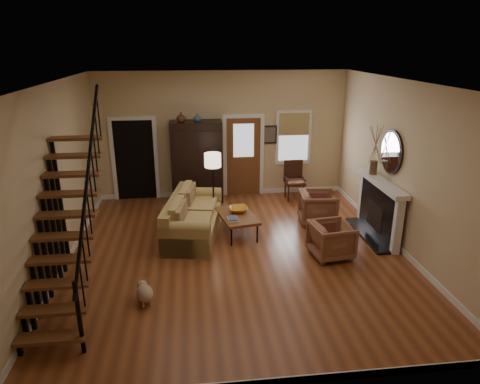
{
  "coord_description": "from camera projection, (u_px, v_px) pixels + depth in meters",
  "views": [
    {
      "loc": [
        -0.83,
        -7.55,
        3.95
      ],
      "look_at": [
        0.1,
        0.4,
        1.15
      ],
      "focal_mm": 32.0,
      "sensor_mm": 36.0,
      "label": 1
    }
  ],
  "objects": [
    {
      "name": "room",
      "position": [
        210.0,
        158.0,
        9.58
      ],
      "size": [
        7.0,
        7.33,
        3.3
      ],
      "color": "brown",
      "rests_on": "ground"
    },
    {
      "name": "staircase",
      "position": [
        63.0,
        208.0,
        6.42
      ],
      "size": [
        0.94,
        2.8,
        3.2
      ],
      "primitive_type": null,
      "color": "brown",
      "rests_on": "ground"
    },
    {
      "name": "fireplace",
      "position": [
        382.0,
        203.0,
        9.04
      ],
      "size": [
        0.33,
        1.95,
        2.3
      ],
      "color": "black",
      "rests_on": "ground"
    },
    {
      "name": "armoire",
      "position": [
        197.0,
        162.0,
        11.0
      ],
      "size": [
        1.3,
        0.6,
        2.1
      ],
      "primitive_type": null,
      "color": "black",
      "rests_on": "ground"
    },
    {
      "name": "vase_a",
      "position": [
        181.0,
        117.0,
        10.48
      ],
      "size": [
        0.24,
        0.24,
        0.25
      ],
      "primitive_type": "imported",
      "color": "#4C2619",
      "rests_on": "armoire"
    },
    {
      "name": "vase_b",
      "position": [
        197.0,
        118.0,
        10.53
      ],
      "size": [
        0.2,
        0.2,
        0.21
      ],
      "primitive_type": "imported",
      "color": "#334C60",
      "rests_on": "armoire"
    },
    {
      "name": "sofa",
      "position": [
        193.0,
        217.0,
        9.15
      ],
      "size": [
        1.37,
        2.41,
        0.85
      ],
      "primitive_type": null,
      "rotation": [
        0.0,
        0.0,
        -0.18
      ],
      "color": "tan",
      "rests_on": "ground"
    },
    {
      "name": "coffee_table",
      "position": [
        237.0,
        224.0,
        9.27
      ],
      "size": [
        0.92,
        1.31,
        0.46
      ],
      "primitive_type": null,
      "rotation": [
        0.0,
        0.0,
        0.19
      ],
      "color": "brown",
      "rests_on": "ground"
    },
    {
      "name": "bowl",
      "position": [
        238.0,
        209.0,
        9.32
      ],
      "size": [
        0.41,
        0.41,
        0.1
      ],
      "primitive_type": "imported",
      "color": "orange",
      "rests_on": "coffee_table"
    },
    {
      "name": "books",
      "position": [
        233.0,
        219.0,
        8.89
      ],
      "size": [
        0.22,
        0.3,
        0.06
      ],
      "primitive_type": null,
      "color": "beige",
      "rests_on": "coffee_table"
    },
    {
      "name": "armchair_left",
      "position": [
        331.0,
        240.0,
        8.25
      ],
      "size": [
        0.87,
        0.85,
        0.7
      ],
      "primitive_type": "imported",
      "rotation": [
        0.0,
        0.0,
        1.72
      ],
      "color": "brown",
      "rests_on": "ground"
    },
    {
      "name": "armchair_right",
      "position": [
        318.0,
        207.0,
        9.81
      ],
      "size": [
        0.91,
        0.88,
        0.75
      ],
      "primitive_type": "imported",
      "rotation": [
        0.0,
        0.0,
        1.46
      ],
      "color": "brown",
      "rests_on": "ground"
    },
    {
      "name": "floor_lamp",
      "position": [
        213.0,
        188.0,
        9.76
      ],
      "size": [
        0.45,
        0.45,
        1.63
      ],
      "primitive_type": null,
      "rotation": [
        0.0,
        0.0,
        -0.24
      ],
      "color": "black",
      "rests_on": "ground"
    },
    {
      "name": "side_chair",
      "position": [
        295.0,
        181.0,
        11.27
      ],
      "size": [
        0.54,
        0.54,
        1.02
      ],
      "primitive_type": null,
      "color": "#361B11",
      "rests_on": "ground"
    },
    {
      "name": "dog",
      "position": [
        145.0,
        294.0,
        6.81
      ],
      "size": [
        0.38,
        0.5,
        0.32
      ],
      "primitive_type": null,
      "rotation": [
        0.0,
        0.0,
        0.3
      ],
      "color": "tan",
      "rests_on": "ground"
    }
  ]
}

